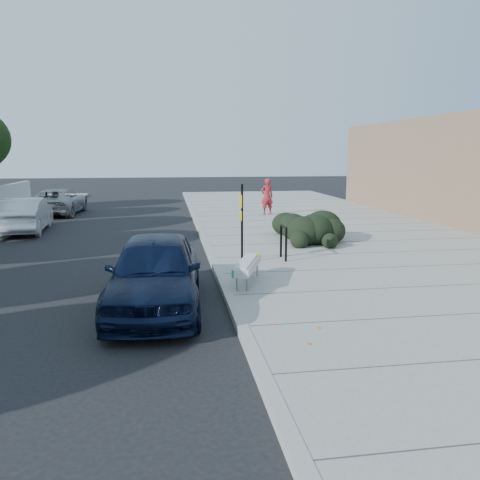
{
  "coord_description": "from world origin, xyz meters",
  "views": [
    {
      "loc": [
        -1.33,
        -10.29,
        3.36
      ],
      "look_at": [
        0.62,
        2.38,
        1.0
      ],
      "focal_mm": 35.0,
      "sensor_mm": 36.0,
      "label": 1
    }
  ],
  "objects_px": {
    "wagon_silver": "(26,215)",
    "bench": "(248,265)",
    "sedan_navy": "(155,272)",
    "sign_post": "(242,218)",
    "suv_silver": "(58,201)",
    "pedestrian": "(267,196)",
    "bike_rack": "(284,239)"
  },
  "relations": [
    {
      "from": "wagon_silver",
      "to": "bench",
      "type": "bearing_deg",
      "value": 123.64
    },
    {
      "from": "sedan_navy",
      "to": "sign_post",
      "type": "bearing_deg",
      "value": 56.98
    },
    {
      "from": "suv_silver",
      "to": "pedestrian",
      "type": "bearing_deg",
      "value": 167.44
    },
    {
      "from": "sign_post",
      "to": "bike_rack",
      "type": "bearing_deg",
      "value": 8.01
    },
    {
      "from": "sedan_navy",
      "to": "pedestrian",
      "type": "bearing_deg",
      "value": 71.9
    },
    {
      "from": "bench",
      "to": "bike_rack",
      "type": "bearing_deg",
      "value": 78.21
    },
    {
      "from": "pedestrian",
      "to": "wagon_silver",
      "type": "bearing_deg",
      "value": 6.06
    },
    {
      "from": "suv_silver",
      "to": "bench",
      "type": "bearing_deg",
      "value": 118.7
    },
    {
      "from": "bench",
      "to": "wagon_silver",
      "type": "bearing_deg",
      "value": 148.76
    },
    {
      "from": "bench",
      "to": "bike_rack",
      "type": "relative_size",
      "value": 1.81
    },
    {
      "from": "sedan_navy",
      "to": "bike_rack",
      "type": "bearing_deg",
      "value": 46.95
    },
    {
      "from": "sign_post",
      "to": "sedan_navy",
      "type": "relative_size",
      "value": 0.49
    },
    {
      "from": "sign_post",
      "to": "pedestrian",
      "type": "height_order",
      "value": "sign_post"
    },
    {
      "from": "bike_rack",
      "to": "suv_silver",
      "type": "height_order",
      "value": "suv_silver"
    },
    {
      "from": "sedan_navy",
      "to": "pedestrian",
      "type": "distance_m",
      "value": 15.52
    },
    {
      "from": "bike_rack",
      "to": "sedan_navy",
      "type": "height_order",
      "value": "sedan_navy"
    },
    {
      "from": "bench",
      "to": "sedan_navy",
      "type": "distance_m",
      "value": 2.55
    },
    {
      "from": "suv_silver",
      "to": "wagon_silver",
      "type": "bearing_deg",
      "value": 92.35
    },
    {
      "from": "sign_post",
      "to": "wagon_silver",
      "type": "distance_m",
      "value": 11.47
    },
    {
      "from": "bike_rack",
      "to": "sedan_navy",
      "type": "bearing_deg",
      "value": -135.48
    },
    {
      "from": "bike_rack",
      "to": "sedan_navy",
      "type": "distance_m",
      "value": 5.29
    },
    {
      "from": "bench",
      "to": "pedestrian",
      "type": "distance_m",
      "value": 13.72
    },
    {
      "from": "bench",
      "to": "sign_post",
      "type": "relative_size",
      "value": 0.81
    },
    {
      "from": "bench",
      "to": "sign_post",
      "type": "distance_m",
      "value": 2.37
    },
    {
      "from": "suv_silver",
      "to": "pedestrian",
      "type": "xyz_separation_m",
      "value": [
        11.41,
        -3.04,
        0.39
      ]
    },
    {
      "from": "bench",
      "to": "bike_rack",
      "type": "height_order",
      "value": "bike_rack"
    },
    {
      "from": "bench",
      "to": "suv_silver",
      "type": "relative_size",
      "value": 0.37
    },
    {
      "from": "sign_post",
      "to": "suv_silver",
      "type": "xyz_separation_m",
      "value": [
        -8.28,
        14.16,
        -0.77
      ]
    },
    {
      "from": "sedan_navy",
      "to": "pedestrian",
      "type": "xyz_separation_m",
      "value": [
        5.57,
        14.48,
        0.3
      ]
    },
    {
      "from": "sign_post",
      "to": "suv_silver",
      "type": "bearing_deg",
      "value": 115.55
    },
    {
      "from": "wagon_silver",
      "to": "suv_silver",
      "type": "bearing_deg",
      "value": -95.12
    },
    {
      "from": "bike_rack",
      "to": "wagon_silver",
      "type": "height_order",
      "value": "wagon_silver"
    }
  ]
}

